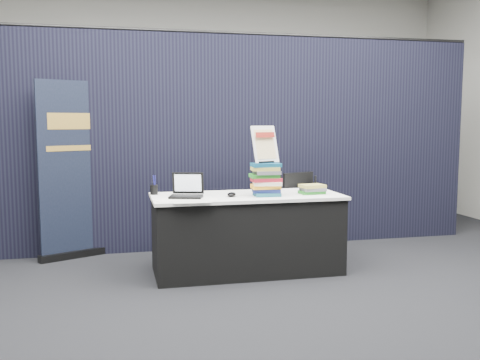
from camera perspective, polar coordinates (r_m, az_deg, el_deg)
name	(u,v)px	position (r m, az deg, el deg)	size (l,w,h in m)	color
floor	(262,289)	(4.73, 2.34, -11.52)	(8.00, 8.00, 0.00)	black
wall_back	(194,101)	(8.43, -4.93, 8.36)	(8.00, 0.02, 3.50)	#ADABA3
drape_partition	(225,143)	(6.07, -1.64, 3.97)	(6.00, 0.08, 2.40)	black
display_table	(247,233)	(5.15, 0.73, -5.70)	(1.80, 0.75, 0.75)	black
laptop	(185,192)	(4.93, -5.84, -1.23)	(0.34, 0.31, 0.23)	black
mouse	(232,194)	(4.96, -0.90, -1.55)	(0.08, 0.13, 0.04)	black
brochure_left	(172,200)	(4.80, -7.23, -2.09)	(0.31, 0.22, 0.00)	white
brochure_mid	(203,200)	(4.76, -4.02, -2.12)	(0.26, 0.18, 0.00)	silver
brochure_right	(192,201)	(4.68, -5.19, -2.27)	(0.33, 0.23, 0.00)	silver
pen_cup	(154,190)	(5.16, -9.16, -1.03)	(0.07, 0.07, 0.09)	black
book_stack_tall	(266,180)	(5.00, 2.76, 0.05)	(0.27, 0.22, 0.31)	#184F5E
book_stack_short	(312,189)	(5.18, 7.71, -0.98)	(0.23, 0.19, 0.09)	#1E731F
info_sign	(265,145)	(5.00, 2.68, 3.79)	(0.28, 0.18, 0.36)	black
pullup_banner	(74,180)	(5.89, -17.25, -0.02)	(0.76, 0.42, 1.87)	black
stacking_chair	(303,212)	(5.61, 6.72, -3.43)	(0.52, 0.54, 0.90)	black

